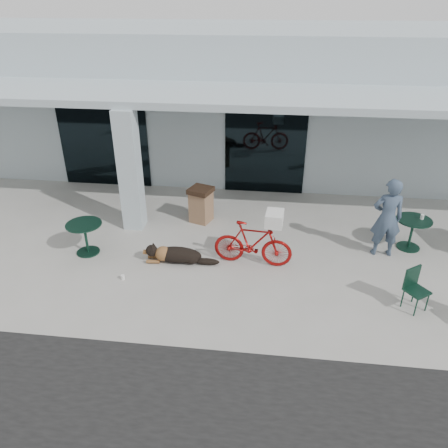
# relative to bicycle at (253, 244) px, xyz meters

# --- Properties ---
(ground) EXTENTS (80.00, 80.00, 0.00)m
(ground) POSITION_rel_bicycle_xyz_m (-1.71, -0.84, -0.54)
(ground) COLOR #ACA9A2
(ground) RESTS_ON ground
(building) EXTENTS (22.00, 7.00, 4.50)m
(building) POSITION_rel_bicycle_xyz_m (-1.71, 7.66, 1.71)
(building) COLOR #ACBCC3
(building) RESTS_ON ground
(storefront_glass_left) EXTENTS (2.80, 0.06, 2.70)m
(storefront_glass_left) POSITION_rel_bicycle_xyz_m (-4.91, 4.14, 0.81)
(storefront_glass_left) COLOR black
(storefront_glass_left) RESTS_ON ground
(storefront_glass_right) EXTENTS (2.40, 0.06, 2.70)m
(storefront_glass_right) POSITION_rel_bicycle_xyz_m (0.09, 4.14, 0.81)
(storefront_glass_right) COLOR black
(storefront_glass_right) RESTS_ON ground
(column) EXTENTS (0.50, 0.50, 3.12)m
(column) POSITION_rel_bicycle_xyz_m (-3.21, 1.46, 1.02)
(column) COLOR #ACBCC3
(column) RESTS_ON ground
(overhang) EXTENTS (22.00, 2.80, 0.18)m
(overhang) POSITION_rel_bicycle_xyz_m (-1.71, 2.76, 2.67)
(overhang) COLOR #ACBCC3
(overhang) RESTS_ON column
(bicycle) EXTENTS (1.82, 0.66, 1.07)m
(bicycle) POSITION_rel_bicycle_xyz_m (0.00, 0.00, 0.00)
(bicycle) COLOR maroon
(bicycle) RESTS_ON ground
(laundry_basket) EXTENTS (0.42, 0.53, 0.30)m
(laundry_basket) POSITION_rel_bicycle_xyz_m (0.45, -0.04, 0.68)
(laundry_basket) COLOR white
(laundry_basket) RESTS_ON bicycle
(dog) EXTENTS (1.33, 0.53, 0.43)m
(dog) POSITION_rel_bicycle_xyz_m (-1.72, -0.14, -0.32)
(dog) COLOR black
(dog) RESTS_ON ground
(cup_near_dog) EXTENTS (0.10, 0.10, 0.11)m
(cup_near_dog) POSITION_rel_bicycle_xyz_m (-2.77, -0.96, -0.48)
(cup_near_dog) COLOR white
(cup_near_dog) RESTS_ON ground
(cafe_table_near) EXTENTS (1.03, 1.03, 0.78)m
(cafe_table_near) POSITION_rel_bicycle_xyz_m (-3.95, 0.01, -0.14)
(cafe_table_near) COLOR #123527
(cafe_table_near) RESTS_ON ground
(cafe_table_far) EXTENTS (1.07, 1.07, 0.78)m
(cafe_table_far) POSITION_rel_bicycle_xyz_m (3.76, 1.16, -0.14)
(cafe_table_far) COLOR #123527
(cafe_table_far) RESTS_ON ground
(cafe_chair_far_a) EXTENTS (0.58, 0.58, 0.88)m
(cafe_chair_far_a) POSITION_rel_bicycle_xyz_m (3.27, -1.24, -0.10)
(cafe_chair_far_a) COLOR #123527
(cafe_chair_far_a) RESTS_ON ground
(person) EXTENTS (0.72, 0.49, 1.93)m
(person) POSITION_rel_bicycle_xyz_m (3.02, 0.79, 0.43)
(person) COLOR #3D4F67
(person) RESTS_ON ground
(cup_on_table) EXTENTS (0.11, 0.11, 0.12)m
(cup_on_table) POSITION_rel_bicycle_xyz_m (3.93, 1.20, 0.30)
(cup_on_table) COLOR white
(cup_on_table) RESTS_ON cafe_table_far
(trash_receptacle) EXTENTS (0.72, 0.72, 0.97)m
(trash_receptacle) POSITION_rel_bicycle_xyz_m (-1.51, 1.96, -0.05)
(trash_receptacle) COLOR #866145
(trash_receptacle) RESTS_ON ground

